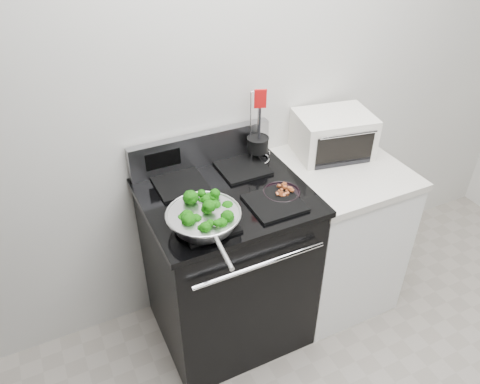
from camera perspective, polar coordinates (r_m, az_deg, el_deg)
back_wall at (r=2.43m, az=1.34°, el=13.51°), size 4.00×0.02×2.70m
gas_range at (r=2.53m, az=-1.57°, el=-8.80°), size 0.79×0.69×1.13m
counter at (r=2.82m, az=11.27°, el=-4.87°), size 0.62×0.68×0.92m
skillet at (r=2.01m, az=-4.43°, el=-3.23°), size 0.33×0.52×0.07m
broccoli_pile at (r=2.00m, az=-4.48°, el=-2.77°), size 0.26×0.26×0.09m
bacon_plate at (r=2.24m, az=5.10°, el=0.15°), size 0.18×0.18×0.04m
utensil_holder at (r=2.47m, az=2.18°, el=5.36°), size 0.13×0.13×0.40m
toaster_oven at (r=2.62m, az=11.28°, el=6.93°), size 0.45×0.37×0.23m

